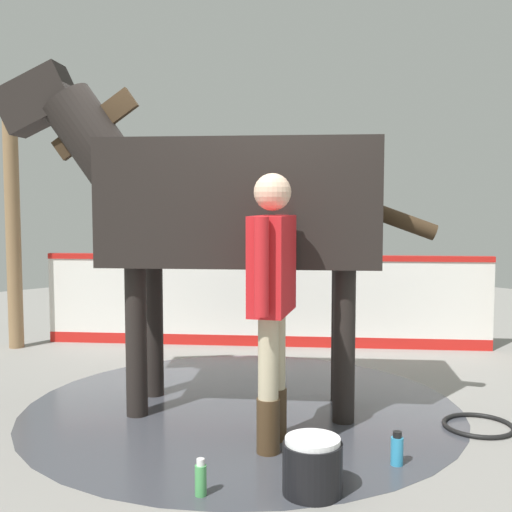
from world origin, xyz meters
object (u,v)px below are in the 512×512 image
(handler, at_px, (272,289))
(bottle_shampoo, at_px, (397,450))
(hose_coil, at_px, (478,425))
(wash_bucket, at_px, (312,466))
(bottle_spray, at_px, (201,479))
(horse, at_px, (227,204))

(handler, bearing_deg, bottle_shampoo, -8.44)
(bottle_shampoo, xyz_separation_m, hose_coil, (-0.01, -0.96, -0.08))
(handler, xyz_separation_m, wash_bucket, (-0.64, 0.31, -0.89))
(bottle_spray, bearing_deg, bottle_shampoo, -113.01)
(horse, height_order, hose_coil, horse)
(horse, distance_m, wash_bucket, 2.13)
(handler, distance_m, hose_coil, 1.83)
(horse, bearing_deg, bottle_spray, 92.37)
(bottle_shampoo, distance_m, bottle_spray, 1.23)
(wash_bucket, xyz_separation_m, bottle_shampoo, (-0.09, -0.66, -0.06))
(hose_coil, bearing_deg, handler, 60.54)
(bottle_shampoo, bearing_deg, handler, 25.69)
(hose_coil, bearing_deg, horse, 33.20)
(handler, bearing_deg, bottle_spray, -106.19)
(bottle_shampoo, distance_m, hose_coil, 0.97)
(handler, height_order, bottle_spray, handler)
(handler, distance_m, bottle_shampoo, 1.25)
(wash_bucket, relative_size, bottle_shampoo, 1.57)
(handler, height_order, wash_bucket, handler)
(horse, height_order, wash_bucket, horse)
(handler, bearing_deg, wash_bucket, -59.79)
(bottle_shampoo, xyz_separation_m, bottle_spray, (0.48, 1.13, -0.00))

